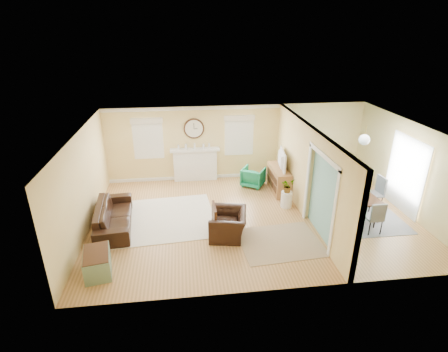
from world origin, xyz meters
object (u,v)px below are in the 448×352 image
Objects in this scene: eames_chair at (228,224)px; green_chair at (253,177)px; dining_table at (352,201)px; credenza at (279,179)px; sofa at (114,216)px.

green_chair is at bearing 167.83° from eames_chair.
eames_chair is 3.90m from dining_table.
eames_chair is 3.21m from credenza.
credenza is (0.75, -0.49, 0.08)m from green_chair.
dining_table is at bearing -41.87° from credenza.
sofa is 3.17× the size of green_chair.
dining_table is (2.53, -2.08, -0.01)m from green_chair.
green_chair is at bearing 47.04° from dining_table.
sofa is 5.29m from credenza.
dining_table is at bearing 171.94° from green_chair.
green_chair is 0.40× the size of dining_table.
sofa is 2.14× the size of eames_chair.
credenza is 0.79× the size of dining_table.
sofa is 1.61× the size of credenza.
green_chair is 0.51× the size of credenza.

